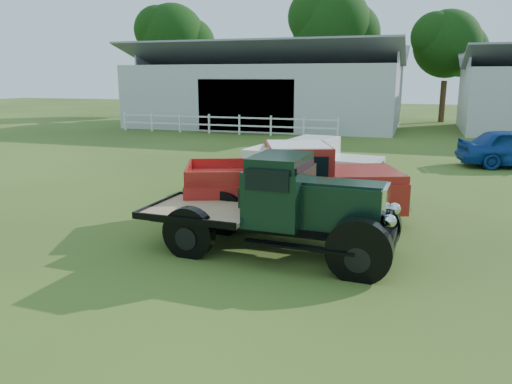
% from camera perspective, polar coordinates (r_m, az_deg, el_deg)
% --- Properties ---
extents(ground, '(120.00, 120.00, 0.00)m').
position_cam_1_polar(ground, '(9.92, -3.28, -7.34)').
color(ground, '#2C3E16').
extents(shed_left, '(18.80, 10.20, 5.60)m').
position_cam_1_polar(shed_left, '(36.19, 1.38, 12.02)').
color(shed_left, '#AAAAAA').
rests_on(shed_left, ground).
extents(fence_rail, '(14.20, 0.16, 1.20)m').
position_cam_1_polar(fence_rail, '(30.97, -3.67, 7.74)').
color(fence_rail, white).
rests_on(fence_rail, ground).
extents(tree_a, '(6.30, 6.30, 10.50)m').
position_cam_1_polar(tree_a, '(46.87, -9.46, 15.08)').
color(tree_a, black).
rests_on(tree_a, ground).
extents(tree_b, '(6.90, 6.90, 11.50)m').
position_cam_1_polar(tree_b, '(43.35, 8.53, 15.95)').
color(tree_b, black).
rests_on(tree_b, ground).
extents(tree_c, '(5.40, 5.40, 9.00)m').
position_cam_1_polar(tree_c, '(41.69, 20.87, 13.67)').
color(tree_c, black).
rests_on(tree_c, ground).
extents(vintage_flatbed, '(5.10, 2.19, 1.99)m').
position_cam_1_polar(vintage_flatbed, '(9.80, 2.18, -1.47)').
color(vintage_flatbed, black).
rests_on(vintage_flatbed, ground).
extents(red_pickup, '(5.66, 3.81, 1.93)m').
position_cam_1_polar(red_pickup, '(12.00, 4.21, 1.05)').
color(red_pickup, '#A9201B').
rests_on(red_pickup, ground).
extents(white_pickup, '(4.57, 2.33, 1.60)m').
position_cam_1_polar(white_pickup, '(15.56, 6.36, 3.17)').
color(white_pickup, silver).
rests_on(white_pickup, ground).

